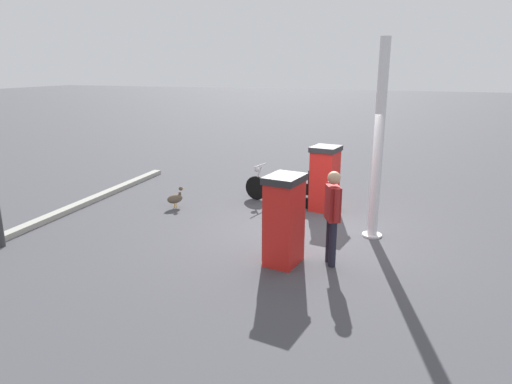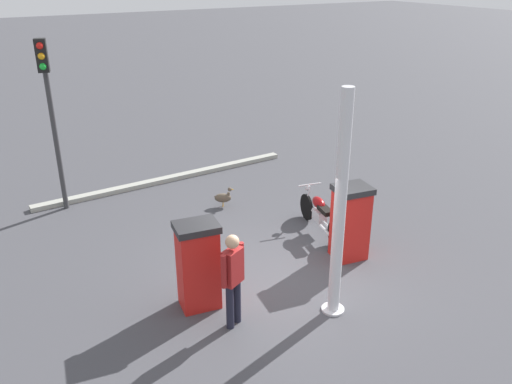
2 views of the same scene
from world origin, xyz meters
The scene contains 8 objects.
ground_plane centered at (0.00, 0.00, 0.00)m, with size 120.00×120.00×0.00m, color #424247.
fuel_pump_near centered at (0.10, -1.67, 0.79)m, with size 0.73×0.78×1.57m.
fuel_pump_far centered at (0.10, 1.67, 0.82)m, with size 0.69×0.81×1.61m.
motorcycle_near_pump centered at (1.25, -1.79, 0.47)m, with size 2.08×0.72×0.95m.
attendant_person centered at (-0.69, 1.41, 0.97)m, with size 0.34×0.55×1.68m.
wandering_duck centered at (3.58, -0.57, 0.24)m, with size 0.38×0.48×0.51m.
canopy_support_pole centered at (-1.22, -0.26, 1.89)m, with size 0.40×0.40×3.92m.
road_edge_kerb centered at (5.84, 0.00, 0.06)m, with size 0.55×7.28×0.12m.
Camera 1 is at (-2.06, 8.91, 3.39)m, focal length 32.16 mm.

